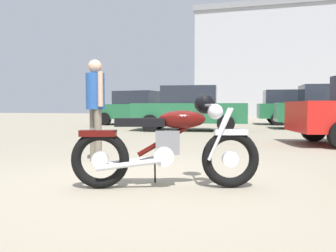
# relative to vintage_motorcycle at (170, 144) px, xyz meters

# --- Properties ---
(ground_plane) EXTENTS (80.00, 80.00, 0.00)m
(ground_plane) POSITION_rel_vintage_motorcycle_xyz_m (-0.42, 0.34, -0.49)
(ground_plane) COLOR gray
(vintage_motorcycle) EXTENTS (2.03, 0.88, 1.07)m
(vintage_motorcycle) POSITION_rel_vintage_motorcycle_xyz_m (0.00, 0.00, 0.00)
(vintage_motorcycle) COLOR black
(vintage_motorcycle) RESTS_ON ground_plane
(bystander) EXTENTS (0.37, 0.32, 1.66)m
(bystander) POSITION_rel_vintage_motorcycle_xyz_m (-1.61, 1.43, 0.53)
(bystander) COLOR #706656
(bystander) RESTS_ON ground_plane
(dark_sedan_left) EXTENTS (4.32, 2.18, 1.67)m
(dark_sedan_left) POSITION_rel_vintage_motorcycle_xyz_m (-1.50, 9.14, 0.34)
(dark_sedan_left) COLOR black
(dark_sedan_left) RESTS_ON ground_plane
(red_hatchback_near) EXTENTS (3.99, 2.00, 1.78)m
(red_hatchback_near) POSITION_rel_vintage_motorcycle_xyz_m (3.74, 11.27, 0.43)
(red_hatchback_near) COLOR black
(red_hatchback_near) RESTS_ON ground_plane
(pale_sedan_back) EXTENTS (4.81, 2.23, 1.74)m
(pale_sedan_back) POSITION_rel_vintage_motorcycle_xyz_m (3.27, 14.76, 0.45)
(pale_sedan_back) COLOR black
(pale_sedan_back) RESTS_ON ground_plane
(silver_sedan_mid) EXTENTS (4.43, 2.45, 1.67)m
(silver_sedan_mid) POSITION_rel_vintage_motorcycle_xyz_m (-4.74, 12.43, 0.34)
(silver_sedan_mid) COLOR black
(silver_sedan_mid) RESTS_ON ground_plane
(industrial_building) EXTENTS (16.62, 12.77, 20.71)m
(industrial_building) POSITION_rel_vintage_motorcycle_xyz_m (3.71, 33.02, 4.57)
(industrial_building) COLOR #B2B2B7
(industrial_building) RESTS_ON ground_plane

